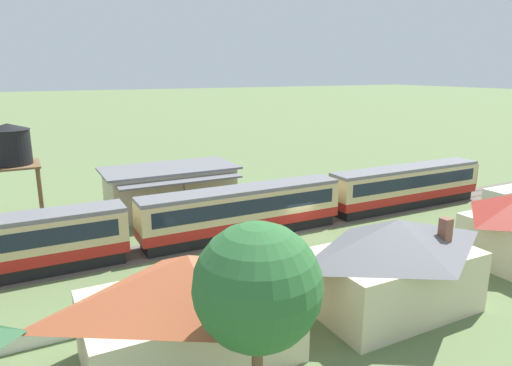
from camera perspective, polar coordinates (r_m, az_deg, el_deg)
ground_plane at (r=39.01m, az=5.43°, el=-6.06°), size 600.00×600.00×0.00m
passenger_train at (r=37.30m, az=-1.30°, el=-3.26°), size 53.41×2.85×4.09m
railway_track at (r=35.76m, az=-11.31°, el=-8.17°), size 108.67×3.60×0.04m
station_building at (r=44.50m, az=-10.67°, el=-0.74°), size 12.49×7.69×4.35m
water_tower at (r=41.96m, az=-28.41°, el=3.88°), size 4.14×4.14×9.17m
cottage_terracotta_roof at (r=22.04m, az=-8.28°, el=-14.93°), size 10.33×6.17×5.22m
cottage_grey_roof at (r=27.05m, az=16.97°, el=-9.59°), size 9.67×5.82×5.37m
picket_fence_front at (r=28.81m, az=1.26°, el=-12.38°), size 47.13×0.06×1.05m
parked_car_white at (r=29.51m, az=-7.30°, el=-11.63°), size 4.09×1.79×1.30m
yard_tree_1 at (r=16.74m, az=0.17°, el=-12.87°), size 4.72×4.72×8.14m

